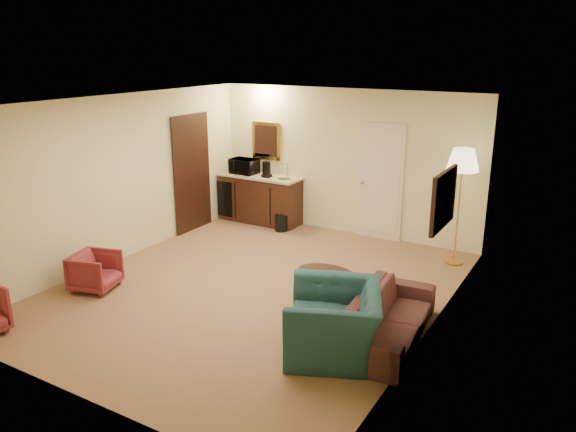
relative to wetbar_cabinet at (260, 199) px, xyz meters
The scene contains 11 objects.
ground 3.21m from the wetbar_cabinet, 58.76° to the right, with size 6.00×6.00×0.00m, color #8E6748.
room_walls 2.79m from the wetbar_cabinet, 51.47° to the right, with size 5.02×6.01×2.61m.
wetbar_cabinet is the anchor object (origin of this frame).
sofa 4.91m from the wetbar_cabinet, 39.32° to the right, with size 1.88×0.55×0.73m, color black.
teal_armchair 5.01m from the wetbar_cabinet, 47.62° to the right, with size 1.15×0.75×1.01m, color #1B4143.
rose_chair_near 3.87m from the wetbar_cabinet, 93.71° to the right, with size 0.58×0.54×0.59m, color maroon.
coffee_table 3.79m from the wetbar_cabinet, 43.75° to the right, with size 0.78×0.53×0.45m, color black.
floor_lamp 3.89m from the wetbar_cabinet, ahead, with size 0.49×0.49×1.84m, color #CD9044.
waste_bin 0.78m from the wetbar_cabinet, 23.99° to the right, with size 0.24×0.24×0.30m, color black.
microwave 0.73m from the wetbar_cabinet, behind, with size 0.52×0.29×0.35m, color black.
coffee_maker 0.64m from the wetbar_cabinet, 14.68° to the right, with size 0.16×0.16×0.30m, color black.
Camera 1 is at (4.11, -6.07, 3.29)m, focal length 35.00 mm.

